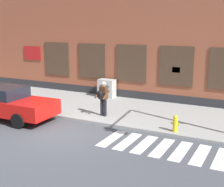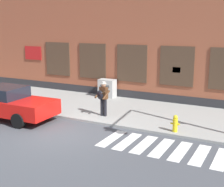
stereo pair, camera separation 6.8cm
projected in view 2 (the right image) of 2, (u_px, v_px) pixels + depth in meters
name	position (u px, v px, depth m)	size (l,w,h in m)	color
ground_plane	(64.00, 134.00, 12.69)	(160.00, 160.00, 0.00)	#424449
sidewalk	(112.00, 109.00, 16.33)	(28.00, 5.01, 0.10)	gray
building_backdrop	(146.00, 29.00, 19.36)	(28.00, 4.06, 8.23)	brown
crosswalk	(171.00, 150.00, 11.08)	(5.20, 1.90, 0.01)	silver
red_car	(8.00, 103.00, 14.60)	(4.64, 2.07, 1.53)	red
busker	(103.00, 97.00, 14.64)	(0.72, 0.60, 1.65)	black
utility_box	(107.00, 88.00, 18.62)	(0.99, 0.61, 1.07)	#ADADA8
fire_hydrant	(175.00, 124.00, 12.57)	(0.38, 0.20, 0.70)	gold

